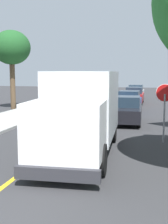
# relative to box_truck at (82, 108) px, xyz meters

# --- Properties ---
(centre_line_yellow) EXTENTS (0.16, 56.00, 0.01)m
(centre_line_yellow) POSITION_rel_box_truck_xyz_m (-1.29, 2.05, -1.76)
(centre_line_yellow) COLOR gold
(centre_line_yellow) RESTS_ON ground
(box_truck) EXTENTS (2.81, 7.31, 3.20)m
(box_truck) POSITION_rel_box_truck_xyz_m (0.00, 0.00, 0.00)
(box_truck) COLOR silver
(box_truck) RESTS_ON ground
(parked_car_near) EXTENTS (1.93, 4.45, 1.67)m
(parked_car_near) POSITION_rel_box_truck_xyz_m (1.09, 7.33, -0.97)
(parked_car_near) COLOR black
(parked_car_near) RESTS_ON ground
(parked_car_mid) EXTENTS (1.92, 4.45, 1.67)m
(parked_car_mid) POSITION_rel_box_truck_xyz_m (0.74, 12.95, -0.97)
(parked_car_mid) COLOR #2D4793
(parked_car_mid) RESTS_ON ground
(parked_car_far) EXTENTS (1.83, 4.41, 1.67)m
(parked_car_far) POSITION_rel_box_truck_xyz_m (0.76, 19.23, -0.97)
(parked_car_far) COLOR maroon
(parked_car_far) RESTS_ON ground
(parked_car_furthest) EXTENTS (1.88, 4.43, 1.67)m
(parked_car_furthest) POSITION_rel_box_truck_xyz_m (0.58, 24.80, -0.97)
(parked_car_furthest) COLOR #B7B7BC
(parked_car_furthest) RESTS_ON ground
(stop_sign) EXTENTS (0.80, 0.10, 2.65)m
(stop_sign) POSITION_rel_box_truck_xyz_m (3.19, 2.51, 0.09)
(stop_sign) COLOR gray
(stop_sign) RESTS_ON ground
(street_tree_down_block) EXTENTS (3.21, 3.21, 6.70)m
(street_tree_down_block) POSITION_rel_box_truck_xyz_m (-9.15, 12.27, 3.40)
(street_tree_down_block) COLOR brown
(street_tree_down_block) RESTS_ON ground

